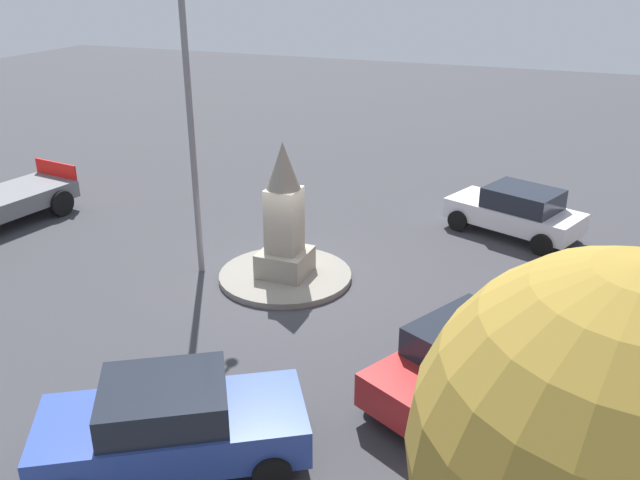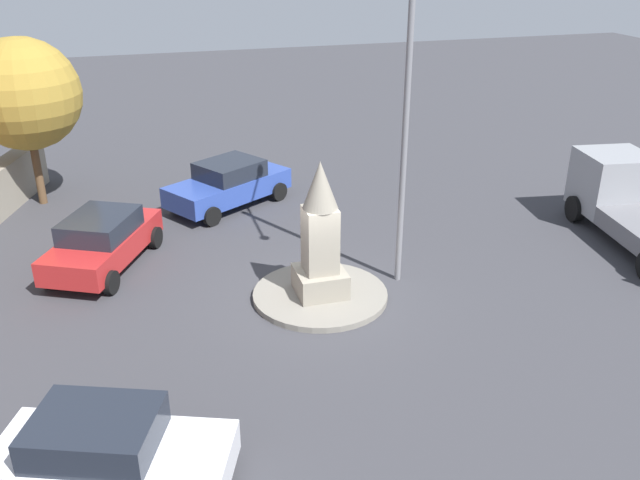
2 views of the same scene
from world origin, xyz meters
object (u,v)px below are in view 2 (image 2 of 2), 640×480
(car_red_far_side, at_px, (103,240))
(monument, at_px, (320,237))
(car_white_passing, at_px, (108,453))
(truck_grey_waiting, at_px, (629,203))
(streetlamp, at_px, (407,90))
(car_blue_parked_left, at_px, (229,183))
(tree_near_wall, at_px, (24,94))

(car_red_far_side, bearing_deg, monument, 57.12)
(car_white_passing, height_order, truck_grey_waiting, truck_grey_waiting)
(monument, bearing_deg, car_red_far_side, -122.88)
(streetlamp, xyz_separation_m, car_blue_parked_left, (-6.67, -3.48, -4.34))
(car_red_far_side, relative_size, car_blue_parked_left, 0.97)
(tree_near_wall, bearing_deg, car_white_passing, 8.46)
(streetlamp, relative_size, car_blue_parked_left, 1.86)
(streetlamp, bearing_deg, monument, -80.41)
(car_white_passing, height_order, tree_near_wall, tree_near_wall)
(monument, xyz_separation_m, car_blue_parked_left, (-7.06, -1.18, -0.91))
(tree_near_wall, bearing_deg, monument, 38.96)
(streetlamp, relative_size, car_red_far_side, 1.92)
(car_white_passing, height_order, car_red_far_side, car_red_far_side)
(car_blue_parked_left, bearing_deg, car_white_passing, -18.09)
(monument, bearing_deg, tree_near_wall, -141.04)
(truck_grey_waiting, relative_size, tree_near_wall, 1.08)
(car_red_far_side, height_order, truck_grey_waiting, truck_grey_waiting)
(car_white_passing, xyz_separation_m, truck_grey_waiting, (-6.46, 15.40, 0.30))
(tree_near_wall, bearing_deg, streetlamp, 47.95)
(car_blue_parked_left, bearing_deg, monument, 9.47)
(truck_grey_waiting, bearing_deg, car_red_far_side, -98.46)
(car_white_passing, distance_m, tree_near_wall, 14.92)
(streetlamp, xyz_separation_m, truck_grey_waiting, (-0.74, 7.87, -4.06))
(car_blue_parked_left, relative_size, truck_grey_waiting, 0.76)
(car_white_passing, relative_size, car_blue_parked_left, 0.93)
(car_white_passing, height_order, car_blue_parked_left, car_blue_parked_left)
(car_blue_parked_left, relative_size, tree_near_wall, 0.82)
(car_red_far_side, height_order, tree_near_wall, tree_near_wall)
(monument, xyz_separation_m, car_red_far_side, (-3.43, -5.31, -0.91))
(streetlamp, height_order, car_red_far_side, streetlamp)
(car_blue_parked_left, height_order, tree_near_wall, tree_near_wall)
(car_blue_parked_left, height_order, truck_grey_waiting, truck_grey_waiting)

